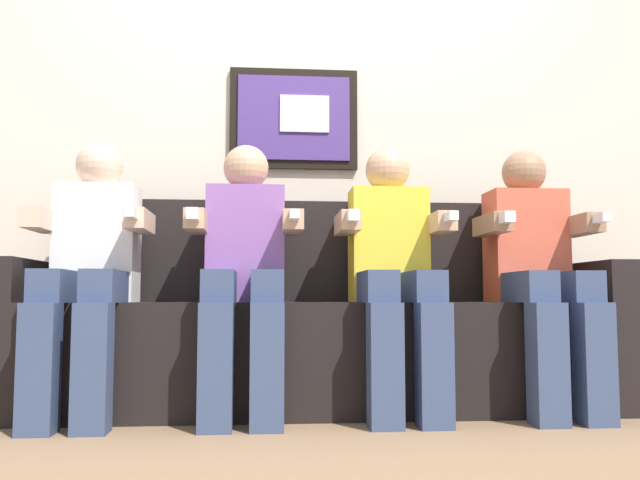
{
  "coord_description": "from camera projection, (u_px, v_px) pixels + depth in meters",
  "views": [
    {
      "loc": [
        -0.23,
        -2.56,
        0.47
      ],
      "look_at": [
        0.0,
        0.15,
        0.7
      ],
      "focal_mm": 38.06,
      "sensor_mm": 36.0,
      "label": 1
    }
  ],
  "objects": [
    {
      "name": "ground_plane",
      "position": [
        323.0,
        424.0,
        2.52
      ],
      "size": [
        6.46,
        6.46,
        0.0
      ],
      "primitive_type": "plane",
      "color": "#8C6B4C"
    },
    {
      "name": "back_wall_assembly",
      "position": [
        309.0,
        131.0,
        3.39
      ],
      "size": [
        4.97,
        0.1,
        2.6
      ],
      "color": "beige",
      "rests_on": "ground_plane"
    },
    {
      "name": "couch",
      "position": [
        316.0,
        334.0,
        2.87
      ],
      "size": [
        2.57,
        0.58,
        0.9
      ],
      "color": "black",
      "rests_on": "ground_plane"
    },
    {
      "name": "person_leftmost",
      "position": [
        89.0,
        263.0,
        2.65
      ],
      "size": [
        0.46,
        0.56,
        1.11
      ],
      "color": "white",
      "rests_on": "ground_plane"
    },
    {
      "name": "person_left_center",
      "position": [
        244.0,
        263.0,
        2.71
      ],
      "size": [
        0.46,
        0.56,
        1.11
      ],
      "color": "#8C59A5",
      "rests_on": "ground_plane"
    },
    {
      "name": "person_right_center",
      "position": [
        394.0,
        264.0,
        2.76
      ],
      "size": [
        0.46,
        0.56,
        1.11
      ],
      "color": "yellow",
      "rests_on": "ground_plane"
    },
    {
      "name": "person_rightmost",
      "position": [
        538.0,
        264.0,
        2.81
      ],
      "size": [
        0.46,
        0.56,
        1.11
      ],
      "color": "#D8593F",
      "rests_on": "ground_plane"
    }
  ]
}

